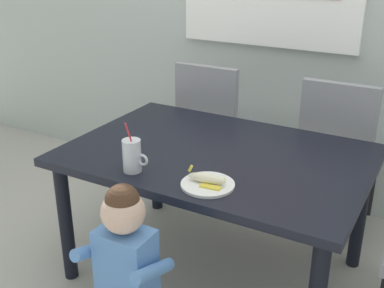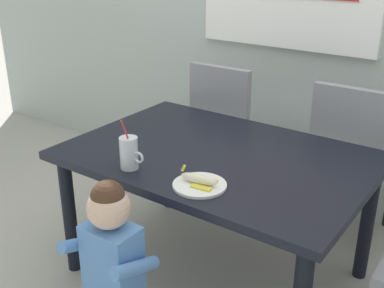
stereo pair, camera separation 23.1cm
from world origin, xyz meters
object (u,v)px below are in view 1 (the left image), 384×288
(milk_cup, at_px, (132,157))
(snack_plate, at_px, (208,185))
(dining_table, at_px, (217,167))
(dining_chair_right, at_px, (338,148))
(toddler_standing, at_px, (126,256))
(peeled_banana, at_px, (207,179))
(dining_chair_left, at_px, (214,124))

(milk_cup, distance_m, snack_plate, 0.37)
(dining_table, height_order, dining_chair_right, dining_chair_right)
(dining_chair_right, bearing_deg, toddler_standing, 72.23)
(dining_chair_right, height_order, milk_cup, dining_chair_right)
(dining_table, distance_m, dining_chair_right, 0.86)
(peeled_banana, bearing_deg, dining_chair_right, 74.16)
(snack_plate, bearing_deg, milk_cup, -174.04)
(snack_plate, height_order, peeled_banana, peeled_banana)
(dining_chair_right, xyz_separation_m, peeled_banana, (-0.31, -1.08, 0.20))
(dining_chair_left, bearing_deg, milk_cup, 97.83)
(dining_table, bearing_deg, milk_cup, -121.66)
(dining_table, height_order, toddler_standing, toddler_standing)
(milk_cup, bearing_deg, peeled_banana, 6.36)
(dining_chair_right, height_order, toddler_standing, dining_chair_right)
(snack_plate, xyz_separation_m, peeled_banana, (-0.00, 0.00, 0.03))
(snack_plate, bearing_deg, toddler_standing, -113.59)
(dining_table, xyz_separation_m, toddler_standing, (-0.04, -0.72, -0.10))
(dining_chair_right, bearing_deg, snack_plate, 74.34)
(dining_chair_left, xyz_separation_m, milk_cup, (0.15, -1.11, 0.23))
(snack_plate, bearing_deg, dining_table, 110.22)
(dining_chair_right, relative_size, peeled_banana, 5.52)
(dining_chair_right, relative_size, toddler_standing, 1.15)
(milk_cup, bearing_deg, toddler_standing, -59.72)
(dining_table, xyz_separation_m, milk_cup, (-0.23, -0.38, 0.15))
(dining_table, relative_size, dining_chair_right, 1.51)
(peeled_banana, bearing_deg, snack_plate, -35.62)
(dining_chair_left, xyz_separation_m, peeled_banana, (0.51, -1.07, 0.20))
(dining_chair_left, distance_m, milk_cup, 1.15)
(toddler_standing, bearing_deg, snack_plate, 66.41)
(dining_chair_right, height_order, peeled_banana, dining_chair_right)
(dining_table, distance_m, snack_plate, 0.38)
(dining_table, height_order, peeled_banana, peeled_banana)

